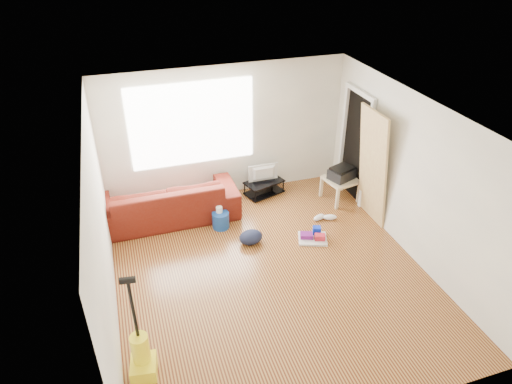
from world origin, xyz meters
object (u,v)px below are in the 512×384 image
object	(u,v)px
cleaning_tray	(313,237)
backpack	(251,242)
bucket	(221,227)
tv_stand	(264,187)
side_table	(341,182)
vacuum	(142,356)
sofa	(169,218)

from	to	relation	value
cleaning_tray	backpack	distance (m)	1.04
bucket	cleaning_tray	size ratio (longest dim) A/B	0.52
tv_stand	bucket	distance (m)	1.37
tv_stand	bucket	xyz separation A→B (m)	(-1.07, -0.84, -0.14)
side_table	vacuum	distance (m)	4.83
sofa	side_table	distance (m)	3.23
bucket	vacuum	bearing A→B (deg)	-121.54
bucket	backpack	size ratio (longest dim) A/B	0.73
side_table	backpack	distance (m)	2.19
tv_stand	backpack	xyz separation A→B (m)	(-0.71, -1.42, -0.14)
bucket	backpack	world-z (taller)	bucket
bucket	side_table	bearing A→B (deg)	5.03
bucket	vacuum	xyz separation A→B (m)	(-1.58, -2.57, 0.26)
sofa	cleaning_tray	xyz separation A→B (m)	(2.20, -1.37, 0.05)
sofa	side_table	xyz separation A→B (m)	(3.19, -0.36, 0.38)
bucket	backpack	bearing A→B (deg)	-57.98
backpack	vacuum	distance (m)	2.80
side_table	backpack	size ratio (longest dim) A/B	1.61
tv_stand	backpack	distance (m)	1.59
side_table	sofa	bearing A→B (deg)	173.58
side_table	bucket	size ratio (longest dim) A/B	2.20
sofa	bucket	xyz separation A→B (m)	(0.82, -0.57, 0.00)
sofa	side_table	size ratio (longest dim) A/B	3.84
cleaning_tray	tv_stand	bearing A→B (deg)	100.56
tv_stand	vacuum	xyz separation A→B (m)	(-2.65, -3.41, 0.12)
bucket	vacuum	world-z (taller)	vacuum
sofa	vacuum	xyz separation A→B (m)	(-0.76, -3.14, 0.26)
cleaning_tray	backpack	bearing A→B (deg)	167.35
side_table	vacuum	world-z (taller)	vacuum
tv_stand	cleaning_tray	xyz separation A→B (m)	(0.31, -1.64, -0.09)
side_table	bucket	xyz separation A→B (m)	(-2.37, -0.21, -0.38)
sofa	vacuum	world-z (taller)	vacuum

